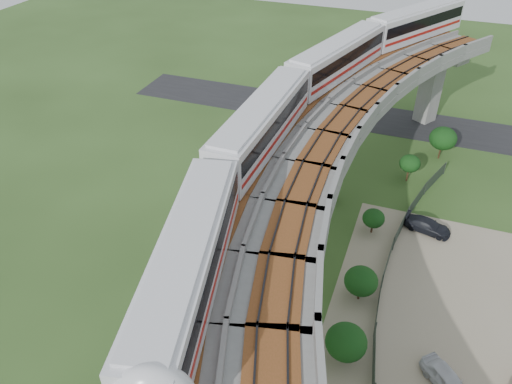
# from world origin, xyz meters

# --- Properties ---
(ground) EXTENTS (160.00, 160.00, 0.00)m
(ground) POSITION_xyz_m (0.00, 0.00, 0.00)
(ground) COLOR #304C1E
(ground) RESTS_ON ground
(dirt_lot) EXTENTS (18.00, 26.00, 0.04)m
(dirt_lot) POSITION_xyz_m (14.00, -2.00, 0.02)
(dirt_lot) COLOR gray
(dirt_lot) RESTS_ON ground
(asphalt_road) EXTENTS (60.00, 8.00, 0.03)m
(asphalt_road) POSITION_xyz_m (0.00, 30.00, 0.01)
(asphalt_road) COLOR #232326
(asphalt_road) RESTS_ON ground
(viaduct) EXTENTS (19.58, 73.98, 11.40)m
(viaduct) POSITION_xyz_m (3.84, 0.00, 9.05)
(viaduct) COLOR #99968E
(viaduct) RESTS_ON ground
(metro_train) EXTENTS (14.68, 60.77, 3.64)m
(metro_train) POSITION_xyz_m (0.87, 7.85, 12.31)
(metro_train) COLOR silver
(metro_train) RESTS_ON ground
(fence) EXTENTS (3.87, 38.73, 1.50)m
(fence) POSITION_xyz_m (9.75, 0.00, 0.75)
(fence) COLOR #2D382D
(fence) RESTS_ON ground
(tree_0) EXTENTS (2.98, 2.98, 3.82)m
(tree_0) POSITION_xyz_m (11.51, 22.57, 2.55)
(tree_0) COLOR #382314
(tree_0) RESTS_ON ground
(tree_1) EXTENTS (2.15, 2.15, 3.05)m
(tree_1) POSITION_xyz_m (8.63, 16.65, 2.13)
(tree_1) COLOR #382314
(tree_1) RESTS_ON ground
(tree_2) EXTENTS (2.00, 2.00, 2.51)m
(tree_2) POSITION_xyz_m (6.57, 6.76, 1.65)
(tree_2) COLOR #382314
(tree_2) RESTS_ON ground
(tree_3) EXTENTS (2.60, 2.60, 3.05)m
(tree_3) POSITION_xyz_m (6.97, -1.74, 1.94)
(tree_3) COLOR #382314
(tree_3) RESTS_ON ground
(tree_4) EXTENTS (2.85, 2.85, 3.13)m
(tree_4) POSITION_xyz_m (7.06, -7.71, 1.92)
(tree_4) COLOR #382314
(tree_4) RESTS_ON ground
(car_white) EXTENTS (3.94, 4.02, 1.37)m
(car_white) POSITION_xyz_m (13.78, -7.45, 0.72)
(car_white) COLOR silver
(car_white) RESTS_ON dirt_lot
(car_dark) EXTENTS (4.46, 2.56, 1.22)m
(car_dark) POSITION_xyz_m (11.30, 8.71, 0.65)
(car_dark) COLOR black
(car_dark) RESTS_ON dirt_lot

